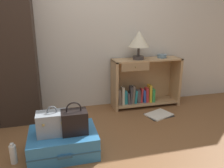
{
  "coord_description": "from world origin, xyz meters",
  "views": [
    {
      "loc": [
        -0.52,
        -1.95,
        1.42
      ],
      "look_at": [
        0.2,
        0.79,
        0.55
      ],
      "focal_mm": 36.23,
      "sensor_mm": 36.0,
      "label": 1
    }
  ],
  "objects_px": {
    "handbag": "(74,122)",
    "open_book_on_floor": "(159,115)",
    "bookshelf": "(143,84)",
    "table_lamp": "(139,40)",
    "train_case": "(53,123)",
    "suitcase_large": "(63,142)",
    "bottle": "(13,154)",
    "bowl": "(162,56)"
  },
  "relations": [
    {
      "from": "handbag",
      "to": "open_book_on_floor",
      "type": "height_order",
      "value": "handbag"
    },
    {
      "from": "train_case",
      "to": "bottle",
      "type": "xyz_separation_m",
      "value": [
        -0.4,
        -0.04,
        -0.26
      ]
    },
    {
      "from": "bookshelf",
      "to": "bottle",
      "type": "distance_m",
      "value": 2.14
    },
    {
      "from": "train_case",
      "to": "handbag",
      "type": "bearing_deg",
      "value": -6.87
    },
    {
      "from": "table_lamp",
      "to": "train_case",
      "type": "bearing_deg",
      "value": -141.59
    },
    {
      "from": "handbag",
      "to": "bookshelf",
      "type": "bearing_deg",
      "value": 42.29
    },
    {
      "from": "bookshelf",
      "to": "suitcase_large",
      "type": "relative_size",
      "value": 1.53
    },
    {
      "from": "train_case",
      "to": "bottle",
      "type": "distance_m",
      "value": 0.48
    },
    {
      "from": "bookshelf",
      "to": "handbag",
      "type": "bearing_deg",
      "value": -137.71
    },
    {
      "from": "bookshelf",
      "to": "bottle",
      "type": "xyz_separation_m",
      "value": [
        -1.81,
        -1.11,
        -0.26
      ]
    },
    {
      "from": "open_book_on_floor",
      "to": "bottle",
      "type": "bearing_deg",
      "value": -160.72
    },
    {
      "from": "table_lamp",
      "to": "open_book_on_floor",
      "type": "relative_size",
      "value": 0.99
    },
    {
      "from": "table_lamp",
      "to": "bottle",
      "type": "xyz_separation_m",
      "value": [
        -1.71,
        -1.08,
        -0.96
      ]
    },
    {
      "from": "bookshelf",
      "to": "open_book_on_floor",
      "type": "xyz_separation_m",
      "value": [
        0.09,
        -0.44,
        -0.35
      ]
    },
    {
      "from": "train_case",
      "to": "handbag",
      "type": "xyz_separation_m",
      "value": [
        0.21,
        -0.03,
        0.0
      ]
    },
    {
      "from": "suitcase_large",
      "to": "train_case",
      "type": "xyz_separation_m",
      "value": [
        -0.09,
        -0.01,
        0.24
      ]
    },
    {
      "from": "table_lamp",
      "to": "bowl",
      "type": "height_order",
      "value": "table_lamp"
    },
    {
      "from": "table_lamp",
      "to": "train_case",
      "type": "xyz_separation_m",
      "value": [
        -1.3,
        -1.03,
        -0.69
      ]
    },
    {
      "from": "bottle",
      "to": "bowl",
      "type": "bearing_deg",
      "value": 27.67
    },
    {
      "from": "suitcase_large",
      "to": "open_book_on_floor",
      "type": "relative_size",
      "value": 1.65
    },
    {
      "from": "bottle",
      "to": "suitcase_large",
      "type": "bearing_deg",
      "value": 6.81
    },
    {
      "from": "table_lamp",
      "to": "handbag",
      "type": "relative_size",
      "value": 1.25
    },
    {
      "from": "bookshelf",
      "to": "open_book_on_floor",
      "type": "bearing_deg",
      "value": -78.79
    },
    {
      "from": "bottle",
      "to": "open_book_on_floor",
      "type": "height_order",
      "value": "bottle"
    },
    {
      "from": "table_lamp",
      "to": "suitcase_large",
      "type": "bearing_deg",
      "value": -139.99
    },
    {
      "from": "bowl",
      "to": "open_book_on_floor",
      "type": "bearing_deg",
      "value": -115.78
    },
    {
      "from": "table_lamp",
      "to": "train_case",
      "type": "distance_m",
      "value": 1.8
    },
    {
      "from": "suitcase_large",
      "to": "train_case",
      "type": "bearing_deg",
      "value": -170.76
    },
    {
      "from": "bowl",
      "to": "open_book_on_floor",
      "type": "height_order",
      "value": "bowl"
    },
    {
      "from": "train_case",
      "to": "handbag",
      "type": "height_order",
      "value": "handbag"
    },
    {
      "from": "bookshelf",
      "to": "bottle",
      "type": "height_order",
      "value": "bookshelf"
    },
    {
      "from": "bottle",
      "to": "open_book_on_floor",
      "type": "relative_size",
      "value": 0.51
    },
    {
      "from": "handbag",
      "to": "open_book_on_floor",
      "type": "relative_size",
      "value": 0.79
    },
    {
      "from": "suitcase_large",
      "to": "open_book_on_floor",
      "type": "height_order",
      "value": "suitcase_large"
    },
    {
      "from": "train_case",
      "to": "bottle",
      "type": "bearing_deg",
      "value": -173.74
    },
    {
      "from": "bookshelf",
      "to": "handbag",
      "type": "height_order",
      "value": "bookshelf"
    },
    {
      "from": "bookshelf",
      "to": "table_lamp",
      "type": "bearing_deg",
      "value": -164.63
    },
    {
      "from": "bottle",
      "to": "open_book_on_floor",
      "type": "bearing_deg",
      "value": 19.28
    },
    {
      "from": "bowl",
      "to": "handbag",
      "type": "relative_size",
      "value": 0.43
    },
    {
      "from": "suitcase_large",
      "to": "bookshelf",
      "type": "bearing_deg",
      "value": 38.44
    },
    {
      "from": "handbag",
      "to": "open_book_on_floor",
      "type": "distance_m",
      "value": 1.48
    },
    {
      "from": "bowl",
      "to": "table_lamp",
      "type": "bearing_deg",
      "value": -175.6
    }
  ]
}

